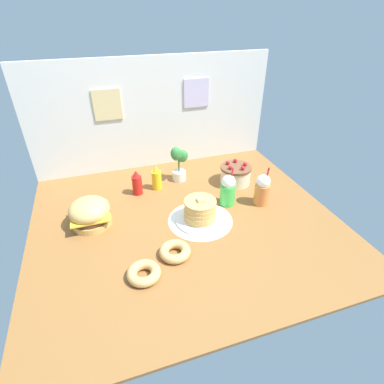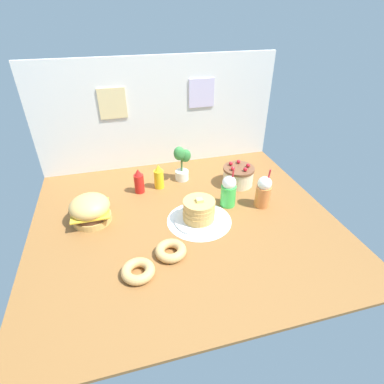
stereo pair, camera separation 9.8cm
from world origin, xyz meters
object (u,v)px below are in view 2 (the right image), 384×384
(donut_pink_glaze, at_px, (138,271))
(potted_plant, at_px, (182,162))
(ketchup_bottle, at_px, (139,182))
(orange_float_cup, at_px, (263,192))
(pancake_stack, at_px, (199,212))
(cream_soda_cup, at_px, (228,191))
(layer_cake, at_px, (238,176))
(mustard_bottle, at_px, (159,177))
(burger, at_px, (90,210))
(donut_chocolate, at_px, (171,251))

(donut_pink_glaze, bearing_deg, potted_plant, 63.63)
(ketchup_bottle, relative_size, orange_float_cup, 0.67)
(pancake_stack, height_order, cream_soda_cup, cream_soda_cup)
(layer_cake, bearing_deg, pancake_stack, -138.78)
(pancake_stack, bearing_deg, mustard_bottle, 110.41)
(pancake_stack, xyz_separation_m, orange_float_cup, (0.51, 0.06, 0.05))
(ketchup_bottle, relative_size, mustard_bottle, 1.00)
(orange_float_cup, relative_size, potted_plant, 0.98)
(donut_pink_glaze, distance_m, potted_plant, 1.10)
(mustard_bottle, xyz_separation_m, cream_soda_cup, (0.45, -0.38, 0.03))
(burger, bearing_deg, ketchup_bottle, 38.14)
(orange_float_cup, height_order, potted_plant, potted_plant)
(burger, xyz_separation_m, potted_plant, (0.74, 0.40, 0.07))
(ketchup_bottle, distance_m, donut_pink_glaze, 0.88)
(cream_soda_cup, relative_size, donut_pink_glaze, 1.61)
(burger, xyz_separation_m, orange_float_cup, (1.22, -0.14, 0.03))
(layer_cake, relative_size, potted_plant, 0.82)
(orange_float_cup, distance_m, potted_plant, 0.72)
(layer_cake, bearing_deg, potted_plant, 155.56)
(pancake_stack, distance_m, orange_float_cup, 0.51)
(layer_cake, distance_m, donut_chocolate, 0.98)
(pancake_stack, bearing_deg, burger, 164.73)
(mustard_bottle, bearing_deg, pancake_stack, -69.59)
(ketchup_bottle, xyz_separation_m, cream_soda_cup, (0.62, -0.35, 0.03))
(mustard_bottle, relative_size, donut_pink_glaze, 1.08)
(pancake_stack, xyz_separation_m, potted_plant, (0.02, 0.59, 0.09))
(cream_soda_cup, xyz_separation_m, potted_plant, (-0.24, 0.46, 0.05))
(donut_pink_glaze, bearing_deg, cream_soda_cup, 35.28)
(donut_pink_glaze, bearing_deg, mustard_bottle, 72.96)
(orange_float_cup, distance_m, donut_pink_glaze, 1.07)
(burger, distance_m, layer_cake, 1.19)
(orange_float_cup, xyz_separation_m, potted_plant, (-0.49, 0.53, 0.05))
(ketchup_bottle, height_order, donut_pink_glaze, ketchup_bottle)
(ketchup_bottle, height_order, orange_float_cup, orange_float_cup)
(burger, xyz_separation_m, cream_soda_cup, (0.98, -0.06, 0.03))
(burger, distance_m, mustard_bottle, 0.61)
(mustard_bottle, bearing_deg, burger, -149.14)
(pancake_stack, height_order, ketchup_bottle, ketchup_bottle)
(layer_cake, relative_size, mustard_bottle, 1.25)
(burger, xyz_separation_m, ketchup_bottle, (0.37, 0.29, 0.00))
(burger, relative_size, donut_pink_glaze, 1.43)
(ketchup_bottle, height_order, mustard_bottle, same)
(burger, bearing_deg, donut_pink_glaze, -66.35)
(layer_cake, distance_m, ketchup_bottle, 0.81)
(layer_cake, distance_m, donut_pink_glaze, 1.20)
(donut_chocolate, distance_m, potted_plant, 0.92)
(ketchup_bottle, xyz_separation_m, mustard_bottle, (0.16, 0.03, 0.00))
(pancake_stack, height_order, mustard_bottle, mustard_bottle)
(layer_cake, height_order, cream_soda_cup, cream_soda_cup)
(layer_cake, bearing_deg, burger, -170.32)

